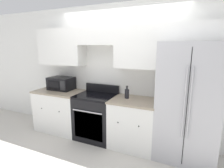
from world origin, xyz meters
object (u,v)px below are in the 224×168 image
at_px(refrigerator, 187,102).
at_px(bottle, 127,93).
at_px(microwave, 61,83).
at_px(oven_range, 96,116).

relative_size(refrigerator, bottle, 8.17).
bearing_deg(microwave, bottle, -2.17).
height_order(microwave, bottle, microwave).
height_order(oven_range, bottle, bottle).
bearing_deg(oven_range, refrigerator, 2.33).
distance_m(microwave, bottle, 1.54).
xyz_separation_m(oven_range, microwave, (-0.91, 0.10, 0.57)).
bearing_deg(bottle, microwave, 177.83).
distance_m(oven_range, microwave, 1.08).
xyz_separation_m(microwave, bottle, (1.53, -0.06, -0.04)).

